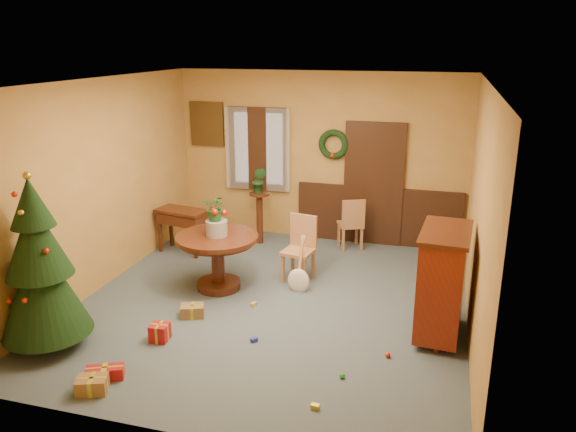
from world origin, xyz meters
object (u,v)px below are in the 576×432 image
(writing_desk, at_px, (182,220))
(dining_table, at_px, (218,252))
(sideboard, at_px, (442,280))
(christmas_tree, at_px, (40,267))
(chair_near, at_px, (300,246))

(writing_desk, bearing_deg, dining_table, -46.42)
(sideboard, bearing_deg, writing_desk, 157.69)
(dining_table, bearing_deg, christmas_tree, -122.37)
(dining_table, height_order, christmas_tree, christmas_tree)
(dining_table, relative_size, sideboard, 0.87)
(chair_near, bearing_deg, dining_table, -147.96)
(christmas_tree, bearing_deg, chair_near, 49.02)
(christmas_tree, relative_size, sideboard, 1.56)
(chair_near, height_order, sideboard, sideboard)
(writing_desk, xyz_separation_m, sideboard, (4.15, -1.70, 0.15))
(christmas_tree, xyz_separation_m, sideboard, (4.30, 1.47, -0.27))
(dining_table, bearing_deg, chair_near, 32.04)
(chair_near, height_order, christmas_tree, christmas_tree)
(dining_table, height_order, chair_near, chair_near)
(chair_near, relative_size, sideboard, 0.72)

